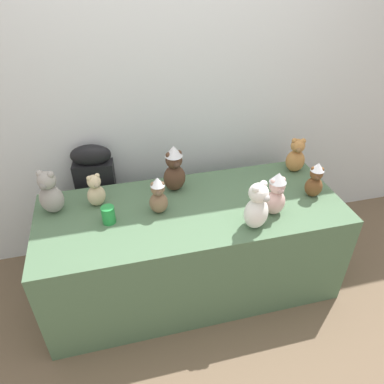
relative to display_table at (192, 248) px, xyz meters
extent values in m
plane|color=brown|center=(0.00, -0.25, -0.35)|extent=(10.00, 10.00, 0.00)
cube|color=silver|center=(0.00, 0.64, 0.95)|extent=(7.00, 0.08, 2.60)
cube|color=#4C6B4C|center=(0.00, 0.00, 0.00)|extent=(1.95, 0.78, 0.70)
cube|color=black|center=(-0.59, 0.52, 0.06)|extent=(0.29, 0.15, 0.82)
ellipsoid|color=black|center=(-0.59, 0.52, 0.53)|extent=(0.29, 0.15, 0.15)
ellipsoid|color=#4C3323|center=(-0.06, 0.23, 0.44)|extent=(0.17, 0.15, 0.18)
sphere|color=#4C3323|center=(-0.06, 0.23, 0.58)|extent=(0.11, 0.11, 0.11)
sphere|color=#4C3323|center=(-0.10, 0.22, 0.62)|extent=(0.04, 0.04, 0.04)
sphere|color=#4C3323|center=(-0.03, 0.23, 0.62)|extent=(0.04, 0.04, 0.04)
sphere|color=#412E23|center=(-0.06, 0.18, 0.57)|extent=(0.05, 0.05, 0.05)
cone|color=silver|center=(-0.06, 0.23, 0.65)|extent=(0.12, 0.12, 0.07)
ellipsoid|color=#B27A42|center=(0.83, 0.25, 0.43)|extent=(0.16, 0.15, 0.17)
sphere|color=#B27A42|center=(0.83, 0.25, 0.56)|extent=(0.10, 0.10, 0.10)
sphere|color=#B27A42|center=(0.80, 0.26, 0.60)|extent=(0.04, 0.04, 0.04)
sphere|color=#B27A42|center=(0.86, 0.24, 0.60)|extent=(0.04, 0.04, 0.04)
sphere|color=olive|center=(0.82, 0.21, 0.55)|extent=(0.04, 0.04, 0.04)
ellipsoid|color=white|center=(0.32, -0.27, 0.45)|extent=(0.20, 0.19, 0.19)
sphere|color=white|center=(0.32, -0.27, 0.59)|extent=(0.12, 0.12, 0.12)
sphere|color=white|center=(0.29, -0.28, 0.64)|extent=(0.04, 0.04, 0.04)
sphere|color=white|center=(0.35, -0.25, 0.64)|extent=(0.04, 0.04, 0.04)
sphere|color=#B4B3AF|center=(0.34, -0.31, 0.58)|extent=(0.05, 0.05, 0.05)
ellipsoid|color=brown|center=(0.80, -0.07, 0.42)|extent=(0.14, 0.13, 0.14)
sphere|color=brown|center=(0.80, -0.07, 0.52)|extent=(0.08, 0.08, 0.08)
sphere|color=brown|center=(0.78, -0.06, 0.56)|extent=(0.03, 0.03, 0.03)
sphere|color=brown|center=(0.83, -0.08, 0.56)|extent=(0.03, 0.03, 0.03)
sphere|color=brown|center=(0.79, -0.10, 0.52)|extent=(0.03, 0.03, 0.03)
cone|color=silver|center=(0.80, -0.07, 0.57)|extent=(0.09, 0.09, 0.05)
ellipsoid|color=gray|center=(-0.84, 0.18, 0.44)|extent=(0.19, 0.18, 0.18)
sphere|color=gray|center=(-0.84, 0.18, 0.58)|extent=(0.11, 0.11, 0.11)
sphere|color=gray|center=(-0.88, 0.19, 0.62)|extent=(0.04, 0.04, 0.04)
sphere|color=gray|center=(-0.81, 0.16, 0.62)|extent=(0.04, 0.04, 0.04)
sphere|color=slate|center=(-0.86, 0.13, 0.57)|extent=(0.05, 0.05, 0.05)
ellipsoid|color=beige|center=(0.48, -0.18, 0.43)|extent=(0.14, 0.12, 0.16)
sphere|color=beige|center=(0.48, -0.18, 0.55)|extent=(0.10, 0.10, 0.10)
sphere|color=beige|center=(0.45, -0.18, 0.59)|extent=(0.04, 0.04, 0.04)
sphere|color=beige|center=(0.51, -0.17, 0.59)|extent=(0.04, 0.04, 0.04)
sphere|color=#A88783|center=(0.48, -0.22, 0.54)|extent=(0.04, 0.04, 0.04)
cone|color=silver|center=(0.48, -0.18, 0.61)|extent=(0.10, 0.10, 0.06)
ellipsoid|color=#CCB78E|center=(-0.58, 0.18, 0.42)|extent=(0.14, 0.13, 0.14)
sphere|color=#CCB78E|center=(-0.58, 0.18, 0.53)|extent=(0.09, 0.09, 0.09)
sphere|color=#CCB78E|center=(-0.60, 0.17, 0.56)|extent=(0.03, 0.03, 0.03)
sphere|color=#CCB78E|center=(-0.55, 0.19, 0.56)|extent=(0.03, 0.03, 0.03)
sphere|color=#9D8E71|center=(-0.57, 0.15, 0.52)|extent=(0.04, 0.04, 0.04)
ellipsoid|color=#7F6047|center=(-0.21, 0.01, 0.42)|extent=(0.12, 0.11, 0.14)
sphere|color=#7F6047|center=(-0.21, 0.01, 0.53)|extent=(0.08, 0.08, 0.08)
sphere|color=#7F6047|center=(-0.24, 0.01, 0.56)|extent=(0.03, 0.03, 0.03)
sphere|color=#7F6047|center=(-0.18, 0.00, 0.56)|extent=(0.03, 0.03, 0.03)
sphere|color=brown|center=(-0.21, -0.03, 0.52)|extent=(0.04, 0.04, 0.04)
cone|color=silver|center=(-0.21, 0.01, 0.58)|extent=(0.09, 0.09, 0.05)
cylinder|color=#238C3D|center=(-0.52, -0.02, 0.41)|extent=(0.08, 0.08, 0.11)
camera|label=1|loc=(-0.45, -1.77, 1.75)|focal=33.86mm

